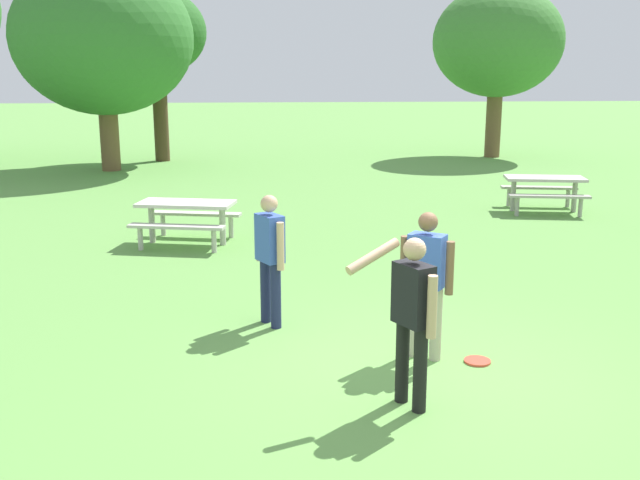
{
  "coord_description": "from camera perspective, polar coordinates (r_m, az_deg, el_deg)",
  "views": [
    {
      "loc": [
        -1.61,
        -7.05,
        3.14
      ],
      "look_at": [
        -0.88,
        1.99,
        1.0
      ],
      "focal_mm": 41.32,
      "sensor_mm": 36.0,
      "label": 1
    }
  ],
  "objects": [
    {
      "name": "ground_plane",
      "position": [
        7.88,
        7.7,
        -10.32
      ],
      "size": [
        120.0,
        120.0,
        0.0
      ],
      "primitive_type": "plane",
      "color": "#609947"
    },
    {
      "name": "person_thrower",
      "position": [
        6.84,
        7.11,
        -5.4
      ],
      "size": [
        0.82,
        0.55,
        1.64
      ],
      "color": "black",
      "rests_on": "ground"
    },
    {
      "name": "person_catcher",
      "position": [
        8.99,
        -3.9,
        -0.89
      ],
      "size": [
        0.37,
        0.55,
        1.64
      ],
      "color": "#1E234C",
      "rests_on": "ground"
    },
    {
      "name": "person_bystander",
      "position": [
        8.03,
        8.23,
        -2.75
      ],
      "size": [
        0.52,
        0.39,
        1.64
      ],
      "color": "#B7AD93",
      "rests_on": "ground"
    },
    {
      "name": "frisbee",
      "position": [
        8.3,
        12.09,
        -9.16
      ],
      "size": [
        0.29,
        0.29,
        0.03
      ],
      "primitive_type": "cylinder",
      "color": "#E04733",
      "rests_on": "ground"
    },
    {
      "name": "picnic_table_near",
      "position": [
        13.48,
        -10.3,
        2.05
      ],
      "size": [
        1.97,
        1.75,
        0.77
      ],
      "color": "beige",
      "rests_on": "ground"
    },
    {
      "name": "picnic_table_far",
      "position": [
        17.02,
        16.98,
        4.0
      ],
      "size": [
        1.92,
        1.7,
        0.77
      ],
      "color": "#B2ADA3",
      "rests_on": "ground"
    },
    {
      "name": "tree_broad_center",
      "position": [
        23.61,
        -16.45,
        14.75
      ],
      "size": [
        5.35,
        5.35,
        6.25
      ],
      "color": "brown",
      "rests_on": "ground"
    },
    {
      "name": "tree_far_right",
      "position": [
        25.65,
        -12.54,
        15.31
      ],
      "size": [
        3.26,
        3.26,
        5.63
      ],
      "color": "#4C3823",
      "rests_on": "ground"
    },
    {
      "name": "tree_slender_mid",
      "position": [
        26.93,
        13.6,
        14.68
      ],
      "size": [
        4.46,
        4.46,
        5.88
      ],
      "color": "brown",
      "rests_on": "ground"
    }
  ]
}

